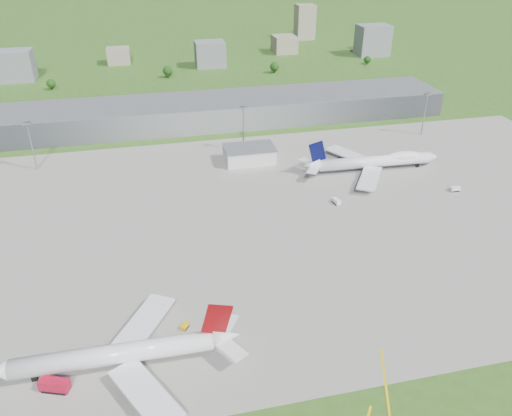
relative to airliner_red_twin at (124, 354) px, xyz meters
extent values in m
plane|color=#34581B|center=(55.19, 182.01, -5.04)|extent=(1400.00, 1400.00, 0.00)
cube|color=gray|center=(65.19, 72.01, -5.00)|extent=(360.00, 190.00, 0.08)
cube|color=gray|center=(55.19, 197.01, 2.46)|extent=(300.00, 42.00, 15.00)
cube|color=silver|center=(65.19, 132.01, -1.04)|extent=(26.00, 16.00, 8.00)
cylinder|color=gray|center=(-44.81, 147.01, 7.46)|extent=(0.70, 0.70, 25.00)
cube|color=gray|center=(-44.81, 147.01, 20.26)|extent=(3.50, 2.00, 1.20)
cylinder|color=gray|center=(65.19, 147.01, 7.46)|extent=(0.70, 0.70, 25.00)
cube|color=gray|center=(65.19, 147.01, 20.26)|extent=(3.50, 2.00, 1.20)
cylinder|color=gray|center=(175.19, 147.01, 7.46)|extent=(0.70, 0.70, 25.00)
cube|color=gray|center=(175.19, 147.01, 20.26)|extent=(3.50, 2.00, 1.20)
cylinder|color=white|center=(-2.63, 0.06, 0.29)|extent=(56.33, 7.16, 5.81)
cone|color=white|center=(29.34, -0.70, 1.06)|extent=(7.89, 6.00, 5.81)
cube|color=maroon|center=(-4.57, 0.11, -1.52)|extent=(46.13, 3.49, 1.26)
cube|color=white|center=(5.28, -13.95, -1.46)|extent=(19.73, 26.29, 0.87)
cube|color=white|center=(5.94, 13.68, -1.46)|extent=(20.56, 26.05, 0.87)
cube|color=maroon|center=(26.92, -0.64, 8.04)|extent=(9.66, 0.72, 11.71)
cylinder|color=#38383D|center=(3.00, -10.25, -3.30)|extent=(5.40, 3.23, 3.10)
cylinder|color=#38383D|center=(3.49, 10.09, -3.30)|extent=(5.40, 3.23, 3.10)
cube|color=black|center=(3.08, -4.44, -3.83)|extent=(1.58, 1.20, 2.42)
cube|color=black|center=(3.29, 4.28, -3.83)|extent=(1.58, 1.20, 2.42)
cube|color=black|center=(-24.91, 0.60, -3.83)|extent=(1.58, 1.20, 2.42)
cylinder|color=white|center=(125.76, 106.34, 0.25)|extent=(59.81, 8.43, 5.96)
cone|color=white|center=(157.95, 105.00, 0.25)|extent=(5.05, 6.16, 5.96)
cone|color=white|center=(92.14, 107.74, 1.01)|extent=(7.93, 6.28, 5.96)
cube|color=navy|center=(127.68, 106.26, -1.60)|extent=(48.95, 4.47, 1.25)
ellipsoid|color=white|center=(141.25, 105.69, 2.03)|extent=(19.31, 6.75, 5.37)
cube|color=white|center=(117.75, 121.28, -1.49)|extent=(20.10, 27.78, 0.87)
cube|color=white|center=(116.53, 92.11, -1.49)|extent=(21.68, 27.29, 0.87)
cube|color=#070A38|center=(94.54, 107.64, 8.03)|extent=(9.59, 0.88, 11.62)
cylinder|color=#38383D|center=(121.13, 115.19, -3.31)|extent=(5.41, 3.29, 3.08)
cylinder|color=#38383D|center=(115.98, 125.03, -3.31)|extent=(5.41, 3.29, 3.08)
cylinder|color=#38383D|center=(120.41, 97.90, -3.31)|extent=(5.41, 3.29, 3.08)
cylinder|color=#38383D|center=(114.46, 88.52, -3.31)|extent=(5.41, 3.29, 3.08)
cube|color=black|center=(120.18, 110.90, -3.84)|extent=(1.59, 1.22, 2.40)
cube|color=black|center=(119.82, 102.25, -3.84)|extent=(1.59, 1.22, 2.40)
cube|color=black|center=(149.78, 105.34, -3.84)|extent=(1.59, 1.22, 2.40)
cube|color=#A30B24|center=(-18.85, -4.29, -2.99)|extent=(8.68, 5.69, 3.25)
cube|color=black|center=(-18.85, -4.29, -4.61)|extent=(7.59, 5.41, 0.70)
cube|color=yellow|center=(18.19, 11.91, -3.99)|extent=(3.27, 3.57, 1.25)
cube|color=black|center=(18.19, 11.91, -4.61)|extent=(3.07, 3.25, 0.70)
cube|color=white|center=(93.95, 77.45, -3.58)|extent=(2.88, 4.99, 2.07)
cube|color=black|center=(93.95, 77.45, -4.61)|extent=(2.85, 4.32, 0.70)
cube|color=white|center=(153.71, 76.30, -3.61)|extent=(4.63, 2.36, 2.01)
cube|color=black|center=(153.71, 76.30, -4.61)|extent=(3.96, 2.42, 0.70)
cube|color=slate|center=(-84.81, 332.01, 6.96)|extent=(28.00, 22.00, 24.00)
cube|color=gray|center=(-4.81, 372.01, 1.96)|extent=(20.00, 18.00, 14.00)
cube|color=slate|center=(75.19, 342.01, 5.96)|extent=(26.00, 20.00, 22.00)
cube|color=gray|center=(155.19, 382.01, 2.96)|extent=(22.00, 24.00, 16.00)
cube|color=slate|center=(235.19, 352.01, 8.96)|extent=(30.00, 22.00, 28.00)
cube|color=gray|center=(195.19, 442.01, 12.96)|extent=(20.00, 18.00, 36.00)
cylinder|color=#382314|center=(-54.81, 297.01, -3.54)|extent=(0.70, 0.70, 3.00)
sphere|color=#15330E|center=(-54.81, 297.01, -0.17)|extent=(6.75, 6.75, 6.75)
cylinder|color=#382314|center=(35.19, 312.01, -3.24)|extent=(0.70, 0.70, 3.60)
sphere|color=#15330E|center=(35.19, 312.01, 0.81)|extent=(8.10, 8.10, 8.10)
cylinder|color=#382314|center=(125.19, 307.01, -3.34)|extent=(0.70, 0.70, 3.40)
sphere|color=#15330E|center=(125.19, 307.01, 0.48)|extent=(7.65, 7.65, 7.65)
cylinder|color=#382314|center=(215.19, 317.01, -3.64)|extent=(0.70, 0.70, 2.80)
sphere|color=#15330E|center=(215.19, 317.01, -0.49)|extent=(6.30, 6.30, 6.30)
camera|label=1|loc=(13.64, -108.29, 106.12)|focal=35.00mm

